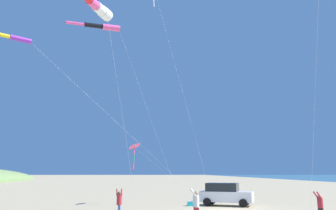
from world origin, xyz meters
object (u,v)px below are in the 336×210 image
Objects in this scene: person_child_grey_jacket at (320,205)px; person_child_green_jacket at (196,203)px; kite_delta_checkered_midright at (134,147)px; kite_windsock_small_distant at (97,7)px; cooler_box at (191,203)px; kite_windsock_long_streamer_left at (102,27)px; parked_car at (225,194)px; person_adult_flyer at (119,201)px; kite_windsock_yellow_midlevel at (10,37)px.

person_child_green_jacket is at bearing -0.10° from person_child_grey_jacket.
kite_windsock_small_distant is at bearing 82.88° from kite_delta_checkered_midright.
cooler_box is at bearing -54.38° from person_child_grey_jacket.
kite_windsock_long_streamer_left is at bearing 37.56° from kite_delta_checkered_midright.
person_child_grey_jacket is 0.24× the size of kite_delta_checkered_midright.
cooler_box is at bearing -178.12° from kite_windsock_long_streamer_left.
parked_car is 9.80m from person_child_green_jacket.
person_child_grey_jacket is 0.10× the size of kite_windsock_long_streamer_left.
person_adult_flyer is 5.13m from person_child_green_jacket.
person_adult_flyer is 0.14× the size of kite_windsock_small_distant.
kite_windsock_yellow_midlevel is (12.58, -2.94, 11.05)m from person_child_green_jacket.
kite_delta_checkered_midright is at bearing -92.89° from person_adult_flyer.
person_child_grey_jacket is at bearing 168.90° from person_adult_flyer.
person_child_grey_jacket is at bearing -171.69° from kite_windsock_small_distant.
kite_windsock_small_distant reaches higher than kite_windsock_yellow_midlevel.
kite_windsock_yellow_midlevel is at bearing -35.52° from kite_windsock_small_distant.
cooler_box is 17.42m from kite_windsock_small_distant.
person_child_green_jacket is 0.12× the size of kite_windsock_long_streamer_left.
person_child_green_jacket is 18.41m from kite_windsock_long_streamer_left.
kite_windsock_small_distant reaches higher than person_child_grey_jacket.
kite_delta_checkered_midright is (4.14, -11.08, 4.02)m from person_child_green_jacket.
parked_car reaches higher than cooler_box.
kite_windsock_yellow_midlevel reaches higher than kite_delta_checkered_midright.
kite_windsock_long_streamer_left reaches higher than kite_windsock_yellow_midlevel.
kite_windsock_long_streamer_left is (2.51, -6.49, 14.61)m from person_adult_flyer.
kite_windsock_yellow_midlevel is (19.87, -2.96, 11.16)m from person_child_grey_jacket.
kite_windsock_small_distant is at bearing 74.41° from person_adult_flyer.
kite_delta_checkered_midright is at bearing -22.20° from cooler_box.
parked_car is 9.04m from kite_delta_checkered_midright.
kite_windsock_yellow_midlevel is at bearing 24.59° from cooler_box.
person_child_grey_jacket is (-7.30, 0.01, -0.11)m from person_child_green_jacket.
kite_windsock_small_distant reaches higher than person_child_green_jacket.
parked_car is at bearing -130.64° from kite_windsock_small_distant.
kite_windsock_yellow_midlevel is (16.26, 6.14, 11.11)m from parked_car.
person_adult_flyer is 9.68m from kite_delta_checkered_midright.
parked_car reaches higher than person_child_grey_jacket.
person_child_green_jacket is 0.11× the size of kite_windsock_yellow_midlevel.
kite_windsock_small_distant is at bearing 8.31° from person_child_grey_jacket.
parked_car is at bearing -140.69° from person_adult_flyer.
kite_windsock_long_streamer_left reaches higher than person_child_green_jacket.
cooler_box is 17.24m from kite_windsock_long_streamer_left.
parked_car is 2.53× the size of person_child_green_jacket.
parked_car is 0.38× the size of kite_windsock_small_distant.
cooler_box is at bearing -155.41° from kite_windsock_yellow_midlevel.
kite_windsock_yellow_midlevel is at bearing 20.68° from parked_car.
person_child_green_jacket is 0.27× the size of kite_delta_checkered_midright.
cooler_box is at bearing -120.84° from kite_windsock_small_distant.
kite_windsock_small_distant reaches higher than kite_delta_checkered_midright.
parked_car reaches higher than person_adult_flyer.
person_adult_flyer is 16.18m from kite_windsock_long_streamer_left.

